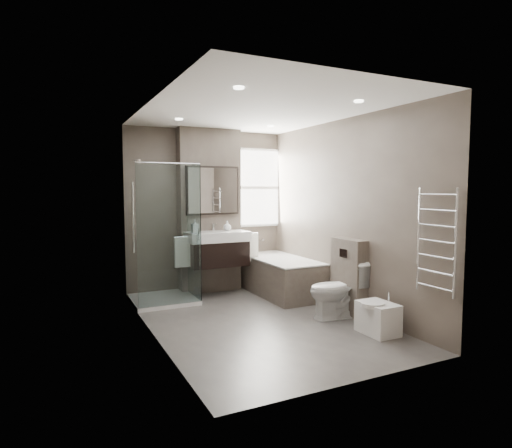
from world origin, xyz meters
TOP-DOWN VIEW (x-y plane):
  - room at (0.00, 0.00)m, footprint 2.70×3.90m
  - vanity_pier at (0.00, 1.77)m, footprint 1.00×0.25m
  - vanity at (0.00, 1.43)m, footprint 0.95×0.47m
  - mirror_cabinet at (0.00, 1.61)m, footprint 0.86×0.08m
  - towel_left at (-0.56, 1.40)m, footprint 0.24×0.06m
  - towel_right at (0.56, 1.40)m, footprint 0.24×0.06m
  - shower_enclosure at (-0.75, 1.35)m, footprint 0.90×0.90m
  - bathtub at (0.92, 1.10)m, footprint 0.75×1.60m
  - window at (0.90, 1.88)m, footprint 0.98×0.06m
  - toilet at (0.97, -0.32)m, footprint 0.77×0.51m
  - cistern_box at (1.21, -0.25)m, footprint 0.19×0.55m
  - bidet at (1.01, -1.02)m, footprint 0.39×0.45m
  - towel_radiator at (1.25, -1.60)m, footprint 0.03×0.49m
  - soap_bottle_a at (-0.35, 1.43)m, footprint 0.09×0.09m
  - soap_bottle_b at (0.19, 1.49)m, footprint 0.12×0.12m

SIDE VIEW (x-z plane):
  - bidet at x=1.01m, z-range -0.05..0.43m
  - bathtub at x=0.92m, z-range 0.03..0.60m
  - toilet at x=0.97m, z-range 0.00..0.73m
  - shower_enclosure at x=-0.75m, z-range -0.51..1.49m
  - cistern_box at x=1.21m, z-range 0.00..1.00m
  - towel_left at x=-0.56m, z-range 0.50..0.94m
  - towel_right at x=0.56m, z-range 0.50..0.94m
  - vanity at x=0.00m, z-range 0.41..1.07m
  - soap_bottle_b at x=0.19m, z-range 1.00..1.16m
  - soap_bottle_a at x=-0.35m, z-range 1.00..1.20m
  - towel_radiator at x=1.25m, z-range 0.57..1.67m
  - room at x=0.00m, z-range -0.05..2.65m
  - vanity_pier at x=0.00m, z-range 0.00..2.60m
  - mirror_cabinet at x=0.00m, z-range 1.25..2.01m
  - window at x=0.90m, z-range 1.01..2.34m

